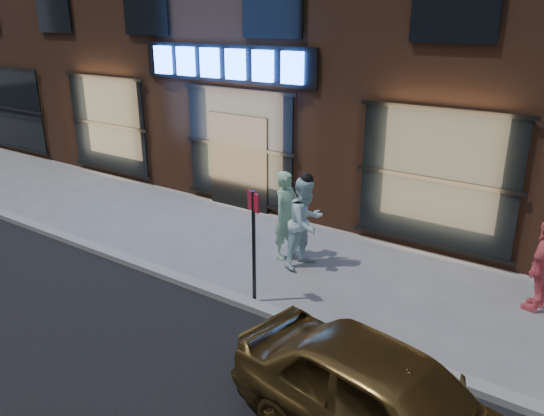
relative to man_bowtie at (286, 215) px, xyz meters
The scene contains 7 objects.
ground 3.49m from the man_bowtie, 141.80° to the right, with size 90.00×90.00×0.00m, color slate.
curb 3.47m from the man_bowtie, 141.80° to the right, with size 60.00×0.25×0.12m, color gray.
man_bowtie is the anchor object (origin of this frame).
man_cap 0.55m from the man_bowtie, 14.50° to the right, with size 0.88×0.69×1.82m, color silver.
passerby 4.67m from the man_bowtie, ahead, with size 0.95×0.39×1.61m, color #F4646E.
gold_sedan 5.34m from the man_bowtie, 44.65° to the right, with size 1.56×3.87×1.32m, color brown.
sign_post 1.96m from the man_bowtie, 73.27° to the right, with size 0.31×0.15×2.02m.
Camera 1 is at (8.07, -6.27, 4.67)m, focal length 35.00 mm.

